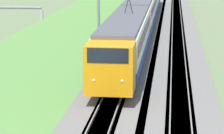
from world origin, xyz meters
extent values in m
cube|color=slate|center=(50.00, 0.00, 0.15)|extent=(240.00, 4.40, 0.30)
cube|color=slate|center=(50.00, -3.96, 0.15)|extent=(240.00, 4.40, 0.30)
cube|color=#4C4238|center=(50.00, 0.00, 0.15)|extent=(240.00, 1.57, 0.30)
cube|color=gray|center=(50.00, 0.53, 0.38)|extent=(240.00, 0.07, 0.15)
cube|color=gray|center=(50.00, -0.53, 0.38)|extent=(240.00, 0.07, 0.15)
cube|color=#4C4238|center=(50.00, -3.96, 0.15)|extent=(240.00, 1.57, 0.30)
cube|color=gray|center=(50.00, -3.43, 0.38)|extent=(240.00, 0.07, 0.15)
cube|color=gray|center=(50.00, -4.49, 0.38)|extent=(240.00, 0.07, 0.15)
cube|color=#5B8E42|center=(50.00, 6.95, 0.06)|extent=(240.00, 12.76, 0.12)
cube|color=orange|center=(22.22, 0.00, 2.39)|extent=(2.35, 2.73, 2.78)
cube|color=black|center=(21.86, 0.00, 3.32)|extent=(1.69, 2.27, 0.83)
sphere|color=#F2EAC6|center=(21.09, 0.78, 1.93)|extent=(0.20, 0.20, 0.20)
sphere|color=#F2EAC6|center=(21.09, -0.78, 1.93)|extent=(0.20, 0.20, 0.20)
cube|color=navy|center=(31.94, 0.00, 1.39)|extent=(17.10, 2.84, 0.78)
cube|color=silver|center=(31.94, 0.00, 2.78)|extent=(17.10, 2.84, 2.00)
cube|color=black|center=(31.94, 0.00, 2.94)|extent=(15.74, 2.86, 0.84)
cube|color=#515156|center=(31.94, 0.00, 3.90)|extent=(17.10, 2.61, 0.25)
cube|color=black|center=(31.94, 0.00, 0.72)|extent=(16.25, 2.41, 0.55)
cylinder|color=black|center=(25.19, 0.53, 0.88)|extent=(0.86, 0.12, 0.86)
cylinder|color=black|center=(25.19, -0.53, 0.88)|extent=(0.86, 0.12, 0.86)
cube|color=navy|center=(50.82, 0.00, 1.39)|extent=(19.45, 2.84, 0.78)
cube|color=silver|center=(50.82, 0.00, 2.78)|extent=(19.45, 2.84, 2.00)
cube|color=black|center=(50.82, 0.00, 2.94)|extent=(17.90, 2.86, 0.84)
cube|color=black|center=(50.82, 0.00, 0.72)|extent=(18.48, 2.41, 0.55)
cube|color=navy|center=(70.88, 0.00, 1.39)|extent=(19.45, 2.84, 0.78)
cube|color=black|center=(70.88, 0.00, 0.72)|extent=(18.48, 2.41, 0.55)
cylinder|color=black|center=(34.51, 0.17, 4.58)|extent=(0.06, 0.33, 1.08)
cylinder|color=black|center=(34.51, -0.17, 4.58)|extent=(0.06, 0.33, 1.08)
cube|color=black|center=(25.19, 0.00, 0.00)|extent=(0.10, 0.10, 0.00)
cylinder|color=slate|center=(8.24, 1.56, 7.27)|extent=(0.08, 2.40, 0.08)
cylinder|color=#B2ADA8|center=(8.24, 0.36, 7.07)|extent=(0.10, 0.10, 0.30)
cylinder|color=slate|center=(37.14, 2.76, 4.02)|extent=(0.22, 0.22, 8.03)
camera|label=1|loc=(-6.79, -3.43, 8.94)|focal=85.00mm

